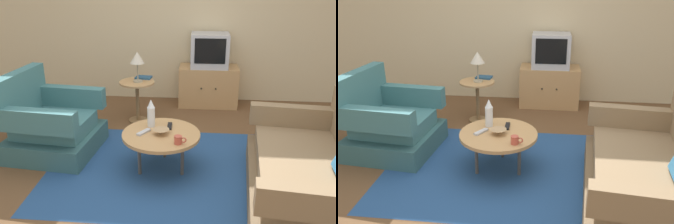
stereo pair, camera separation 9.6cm
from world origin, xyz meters
TOP-DOWN VIEW (x-y plane):
  - ground_plane at (0.00, 0.00)m, footprint 16.00×16.00m
  - back_wall at (0.00, 2.39)m, footprint 9.00×0.12m
  - area_rug at (-0.03, 0.06)m, footprint 2.39×1.86m
  - armchair at (-1.35, 0.36)m, footprint 1.01×1.01m
  - couch at (1.36, -0.42)m, footprint 1.14×1.79m
  - coffee_table at (-0.03, 0.06)m, footprint 0.81×0.81m
  - side_table at (-0.49, 1.31)m, footprint 0.48×0.48m
  - tv_stand at (0.49, 2.06)m, footprint 0.90×0.48m
  - television at (0.49, 2.05)m, footprint 0.56×0.44m
  - table_lamp at (-0.48, 1.29)m, footprint 0.19×0.19m
  - vase at (-0.15, 0.22)m, footprint 0.08×0.08m
  - mug at (0.16, -0.17)m, footprint 0.12×0.08m
  - bowl at (-0.03, 0.03)m, footprint 0.17×0.17m
  - tv_remote_dark at (0.04, 0.22)m, footprint 0.05×0.17m
  - tv_remote_silver at (-0.21, 0.04)m, footprint 0.14×0.18m
  - book at (-0.43, 1.47)m, footprint 0.24×0.18m

SIDE VIEW (x-z plane):
  - ground_plane at x=0.00m, z-range 0.00..0.00m
  - area_rug at x=-0.03m, z-range 0.00..0.00m
  - couch at x=1.36m, z-range -0.15..0.72m
  - tv_stand at x=0.49m, z-range 0.00..0.62m
  - armchair at x=-1.35m, z-range -0.15..0.78m
  - coffee_table at x=-0.03m, z-range 0.18..0.59m
  - side_table at x=-0.49m, z-range 0.13..0.71m
  - tv_remote_silver at x=-0.21m, z-range 0.41..0.43m
  - tv_remote_dark at x=0.04m, z-range 0.41..0.43m
  - bowl at x=-0.03m, z-range 0.41..0.47m
  - mug at x=0.16m, z-range 0.41..0.50m
  - vase at x=-0.15m, z-range 0.41..0.71m
  - book at x=-0.43m, z-range 0.58..0.60m
  - television at x=0.49m, z-range 0.62..1.12m
  - table_lamp at x=-0.48m, z-range 0.69..1.10m
  - back_wall at x=0.00m, z-range 0.00..2.70m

